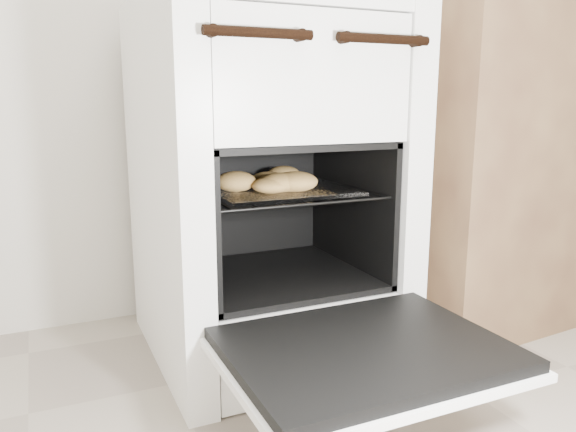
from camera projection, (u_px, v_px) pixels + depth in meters
name	position (u px, v px, depth m)	size (l,w,h in m)	color
stove	(265.00, 187.00, 1.55)	(0.63, 0.70, 0.97)	white
oven_door	(365.00, 353.00, 1.13)	(0.57, 0.44, 0.04)	black
oven_rack	(275.00, 191.00, 1.49)	(0.46, 0.44, 0.01)	black
foil_sheet	(278.00, 190.00, 1.47)	(0.36, 0.32, 0.01)	white
baked_rolls	(273.00, 181.00, 1.44)	(0.31, 0.30, 0.05)	tan
counter	(501.00, 160.00, 1.96)	(1.01, 0.67, 1.01)	olive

